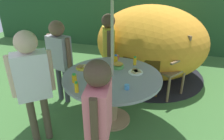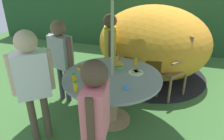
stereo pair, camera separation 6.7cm
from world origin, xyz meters
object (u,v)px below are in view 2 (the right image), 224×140
at_px(cup_near, 118,57).
at_px(wooden_chair, 172,61).
at_px(juice_bottle_far_left, 117,59).
at_px(juice_bottle_center_front, 97,68).
at_px(garden_table, 112,86).
at_px(plate_center_back, 84,67).
at_px(snack_bowl, 118,65).
at_px(juice_bottle_near_left, 74,78).
at_px(plate_front_edge, 136,72).
at_px(potted_plant, 43,61).
at_px(dome_tent, 153,43).
at_px(plate_mid_right, 93,76).
at_px(child_in_yellow_shirt, 110,43).
at_px(child_in_grey_shirt, 61,52).
at_px(child_in_pink_shirt, 96,111).
at_px(juice_bottle_near_right, 76,87).
at_px(child_in_white_shirt, 32,75).
at_px(cup_far, 126,87).
at_px(juice_bottle_mid_left, 136,61).
at_px(plate_far_right, 98,89).

bearing_deg(cup_near, wooden_chair, 30.66).
height_order(juice_bottle_far_left, juice_bottle_center_front, juice_bottle_far_left).
xyz_separation_m(garden_table, plate_center_back, (-0.45, 0.11, 0.16)).
distance_m(snack_bowl, juice_bottle_center_front, 0.31).
height_order(garden_table, juice_bottle_near_left, juice_bottle_near_left).
bearing_deg(plate_front_edge, potted_plant, 159.40).
bearing_deg(cup_near, snack_bowl, -73.12).
bearing_deg(dome_tent, wooden_chair, -53.75).
xyz_separation_m(garden_table, plate_mid_right, (-0.22, -0.12, 0.16)).
bearing_deg(juice_bottle_near_left, child_in_yellow_shirt, 86.53).
distance_m(potted_plant, snack_bowl, 1.92).
height_order(child_in_yellow_shirt, child_in_grey_shirt, child_in_yellow_shirt).
bearing_deg(juice_bottle_near_left, snack_bowl, 53.75).
distance_m(potted_plant, child_in_yellow_shirt, 1.51).
height_order(garden_table, child_in_pink_shirt, child_in_pink_shirt).
xyz_separation_m(child_in_pink_shirt, juice_bottle_near_right, (-0.41, 0.43, -0.07)).
xyz_separation_m(child_in_pink_shirt, juice_bottle_far_left, (-0.21, 1.35, -0.07)).
height_order(snack_bowl, juice_bottle_near_left, juice_bottle_near_left).
height_order(child_in_grey_shirt, juice_bottle_near_left, child_in_grey_shirt).
height_order(child_in_grey_shirt, plate_mid_right, child_in_grey_shirt).
relative_size(plate_front_edge, plate_center_back, 0.98).
height_order(wooden_chair, plate_center_back, wooden_chair).
bearing_deg(wooden_chair, garden_table, -90.00).
height_order(potted_plant, plate_center_back, plate_center_back).
distance_m(potted_plant, child_in_grey_shirt, 1.19).
distance_m(child_in_white_shirt, juice_bottle_far_left, 1.23).
relative_size(snack_bowl, plate_center_back, 0.83).
bearing_deg(juice_bottle_far_left, cup_far, -65.54).
bearing_deg(juice_bottle_mid_left, juice_bottle_center_front, -141.08).
height_order(child_in_pink_shirt, juice_bottle_mid_left, child_in_pink_shirt).
bearing_deg(dome_tent, juice_bottle_near_left, -107.44).
relative_size(plate_front_edge, juice_bottle_near_right, 1.50).
xyz_separation_m(child_in_white_shirt, plate_mid_right, (0.52, 0.48, -0.17)).
xyz_separation_m(juice_bottle_near_left, cup_far, (0.64, 0.01, -0.02)).
relative_size(potted_plant, plate_center_back, 2.78).
relative_size(cup_near, cup_far, 1.08).
bearing_deg(wooden_chair, child_in_yellow_shirt, -137.87).
bearing_deg(juice_bottle_near_right, plate_mid_right, 83.27).
distance_m(plate_front_edge, juice_bottle_far_left, 0.43).
height_order(child_in_white_shirt, juice_bottle_near_left, child_in_white_shirt).
bearing_deg(plate_front_edge, child_in_pink_shirt, -96.89).
relative_size(wooden_chair, potted_plant, 1.86).
distance_m(juice_bottle_near_left, juice_bottle_near_right, 0.24).
distance_m(potted_plant, plate_center_back, 1.57).
relative_size(child_in_yellow_shirt, plate_center_back, 6.61).
distance_m(child_in_yellow_shirt, plate_far_right, 1.33).
bearing_deg(cup_far, child_in_white_shirt, -162.30).
height_order(child_in_grey_shirt, cup_far, child_in_grey_shirt).
distance_m(dome_tent, cup_far, 1.91).
bearing_deg(plate_mid_right, child_in_yellow_shirt, 95.43).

